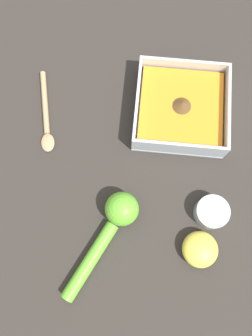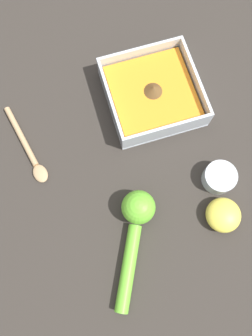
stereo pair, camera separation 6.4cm
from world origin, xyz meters
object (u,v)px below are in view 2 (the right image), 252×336
object	(u,v)px
square_dish	(152,94)
lemon_half	(223,215)
spice_bowl	(219,178)
wooden_spoon	(28,149)
lemon_squeezer	(136,223)

from	to	relation	value
square_dish	lemon_half	world-z (taller)	square_dish
square_dish	spice_bowl	world-z (taller)	square_dish
spice_bowl	lemon_half	bearing A→B (deg)	-105.32
spice_bowl	wooden_spoon	world-z (taller)	spice_bowl
lemon_squeezer	lemon_half	distance (m)	0.17
spice_bowl	lemon_squeezer	size ratio (longest dim) A/B	0.31
lemon_half	wooden_spoon	xyz separation A→B (m)	(-0.33, 0.24, -0.01)
lemon_squeezer	square_dish	bearing A→B (deg)	1.87
wooden_spoon	spice_bowl	bearing A→B (deg)	51.12
lemon_half	wooden_spoon	size ratio (longest dim) A/B	0.37
square_dish	lemon_squeezer	size ratio (longest dim) A/B	0.91
lemon_squeezer	spice_bowl	bearing A→B (deg)	-51.61
square_dish	wooden_spoon	world-z (taller)	square_dish
square_dish	wooden_spoon	size ratio (longest dim) A/B	1.03
lemon_half	square_dish	bearing A→B (deg)	100.35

